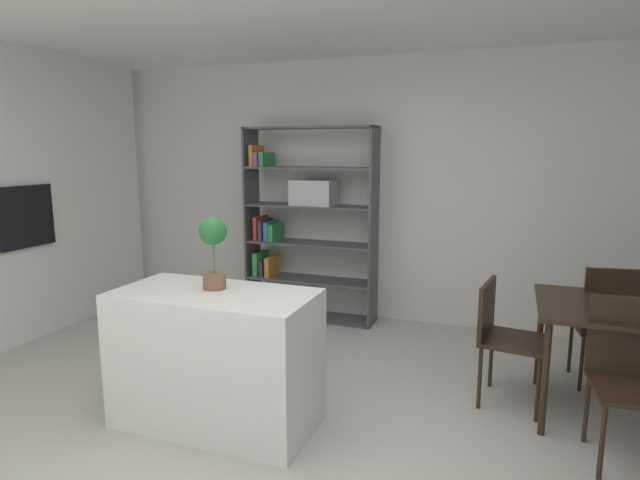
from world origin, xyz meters
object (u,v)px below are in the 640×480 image
Objects in this scene: dining_table at (620,319)px; dining_chair_island_side at (502,330)px; built_in_oven at (26,216)px; kitchen_island at (216,358)px; dining_chair_near at (631,367)px; open_bookshelf at (303,217)px; dining_chair_far at (608,319)px; potted_plant_on_island at (213,245)px.

dining_chair_island_side is (-0.72, 0.01, -0.17)m from dining_table.
built_in_oven reaches higher than kitchen_island.
dining_chair_near is (2.44, 0.49, 0.11)m from kitchen_island.
dining_chair_island_side is at bearing 141.89° from dining_chair_near.
open_bookshelf is 2.15× the size of dining_chair_near.
built_in_oven is 0.29× the size of open_bookshelf.
dining_chair_near is 1.09× the size of dining_chair_island_side.
built_in_oven reaches higher than dining_chair_near.
dining_table is at bearing 80.90° from dining_chair_far.
open_bookshelf is 2.33× the size of dining_chair_island_side.
dining_chair_near is (-0.01, -0.46, -0.14)m from dining_table.
dining_chair_far is 0.86m from dining_chair_island_side.
dining_chair_far is (2.47, 1.42, 0.11)m from kitchen_island.
potted_plant_on_island reaches higher than dining_chair_far.
potted_plant_on_island is at bearing 125.33° from dining_chair_island_side.
open_bookshelf reaches higher than dining_table.
dining_chair_island_side is at bearing -32.29° from open_bookshelf.
kitchen_island reaches higher than dining_chair_island_side.
potted_plant_on_island is 0.54× the size of dining_chair_island_side.
potted_plant_on_island reaches higher than dining_table.
built_in_oven is at bearing -177.21° from dining_table.
dining_chair_island_side is at bearing 26.78° from potted_plant_on_island.
built_in_oven is 4.90m from dining_chair_near.
dining_chair_island_side is at bearing 3.46° from built_in_oven.
kitchen_island is 1.98m from dining_chair_island_side.
open_bookshelf is 1.98× the size of dining_table.
built_in_oven is 2.46m from potted_plant_on_island.
potted_plant_on_island is 2.59m from dining_chair_near.
potted_plant_on_island is at bearing -160.54° from dining_table.
dining_table is (4.86, 0.24, -0.49)m from built_in_oven.
kitchen_island is 1.36× the size of dining_chair_far.
potted_plant_on_island is 0.46× the size of dining_table.
open_bookshelf reaches higher than dining_chair_far.
built_in_oven is 0.45× the size of kitchen_island.
kitchen_island reaches higher than dining_table.
potted_plant_on_island is 0.49× the size of dining_chair_far.
dining_chair_far is at bearing 8.21° from built_in_oven.
kitchen_island is at bearing -16.51° from built_in_oven.
open_bookshelf is 2.94m from dining_chair_far.
built_in_oven is at bearing 102.01° from dining_chair_island_side.
dining_chair_near is (-0.02, -0.93, -0.00)m from dining_chair_far.
dining_table is at bearing 2.79° from built_in_oven.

